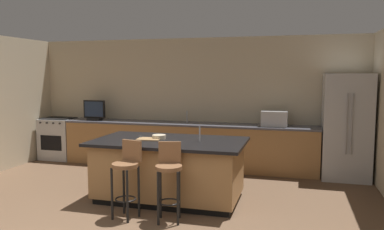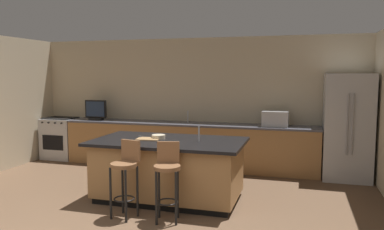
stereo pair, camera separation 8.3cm
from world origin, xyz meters
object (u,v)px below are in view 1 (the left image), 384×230
object	(u,v)px
kitchen_island	(169,169)
fruit_bowl	(159,137)
refrigerator	(346,127)
microwave	(274,119)
bar_stool_right	(169,174)
tv_monitor	(94,111)
range_oven	(59,138)
cell_phone	(159,137)
cutting_board	(149,139)
bar_stool_left	(127,172)
tv_remote	(141,137)

from	to	relation	value
kitchen_island	fruit_bowl	bearing A→B (deg)	161.63
fruit_bowl	refrigerator	bearing A→B (deg)	33.27
microwave	bar_stool_right	bearing A→B (deg)	-112.32
bar_stool_right	fruit_bowl	bearing A→B (deg)	104.37
tv_monitor	fruit_bowl	world-z (taller)	tv_monitor
microwave	bar_stool_right	size ratio (longest dim) A/B	0.48
range_oven	cell_phone	world-z (taller)	range_oven
bar_stool_right	cutting_board	xyz separation A→B (m)	(-0.57, 0.76, 0.30)
bar_stool_left	cell_phone	bearing A→B (deg)	99.14
range_oven	tv_remote	size ratio (longest dim) A/B	5.40
kitchen_island	tv_remote	world-z (taller)	tv_remote
fruit_bowl	cutting_board	bearing A→B (deg)	-140.03
kitchen_island	cutting_board	xyz separation A→B (m)	(-0.30, -0.04, 0.45)
range_oven	cutting_board	xyz separation A→B (m)	(2.96, -2.04, 0.45)
range_oven	bar_stool_right	distance (m)	4.51
bar_stool_left	cell_phone	distance (m)	1.11
refrigerator	cutting_board	world-z (taller)	refrigerator
fruit_bowl	cell_phone	xyz separation A→B (m)	(-0.06, 0.17, -0.03)
range_oven	microwave	xyz separation A→B (m)	(4.68, 0.00, 0.59)
microwave	tv_monitor	world-z (taller)	tv_monitor
fruit_bowl	cell_phone	bearing A→B (deg)	108.33
cell_phone	cutting_board	world-z (taller)	cutting_board
kitchen_island	refrigerator	world-z (taller)	refrigerator
bar_stool_left	cutting_board	world-z (taller)	bar_stool_left
refrigerator	cutting_board	distance (m)	3.58
bar_stool_right	fruit_bowl	distance (m)	1.02
refrigerator	bar_stool_left	world-z (taller)	refrigerator
tv_monitor	fruit_bowl	xyz separation A→B (m)	(2.16, -1.89, -0.16)
refrigerator	tv_remote	size ratio (longest dim) A/B	11.11
refrigerator	bar_stool_right	bearing A→B (deg)	-131.38
range_oven	bar_stool_left	xyz separation A→B (m)	(2.97, -2.84, 0.15)
microwave	tv_monitor	xyz separation A→B (m)	(-3.76, -0.05, 0.05)
tv_monitor	cell_phone	distance (m)	2.72
bar_stool_right	kitchen_island	bearing A→B (deg)	95.37
bar_stool_right	tv_remote	bearing A→B (deg)	117.03
kitchen_island	tv_monitor	bearing A→B (deg)	140.27
kitchen_island	cell_phone	world-z (taller)	cell_phone
kitchen_island	bar_stool_left	world-z (taller)	bar_stool_left
microwave	bar_stool_right	distance (m)	3.05
tv_monitor	cutting_board	xyz separation A→B (m)	(2.04, -1.99, -0.19)
range_oven	cutting_board	size ratio (longest dim) A/B	2.69
cell_phone	microwave	bearing A→B (deg)	38.82
tv_monitor	microwave	bearing A→B (deg)	0.79
range_oven	cutting_board	world-z (taller)	cutting_board
cell_phone	tv_remote	size ratio (longest dim) A/B	0.88
microwave	cutting_board	bearing A→B (deg)	-130.13
kitchen_island	cutting_board	size ratio (longest dim) A/B	6.59
kitchen_island	cell_phone	distance (m)	0.56
bar_stool_right	cell_phone	xyz separation A→B (m)	(-0.51, 1.03, 0.30)
range_oven	microwave	bearing A→B (deg)	0.01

